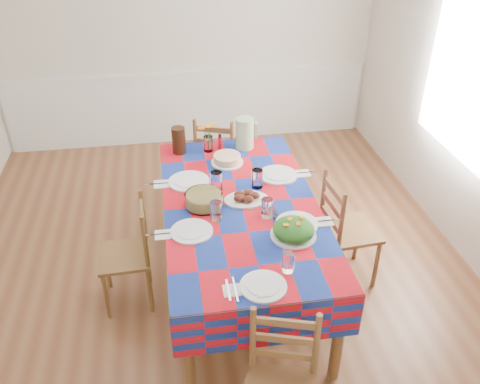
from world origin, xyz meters
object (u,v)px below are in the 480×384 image
Objects in this scene: dining_table at (241,214)px; chair_far at (218,160)px; green_pitcher at (245,133)px; tea_pitcher at (179,140)px; chair_left at (130,255)px; chair_right at (345,231)px; meat_platter at (246,198)px.

chair_far is at bearing 90.66° from dining_table.
tea_pitcher is at bearing -179.22° from green_pitcher.
chair_left is 0.94× the size of chair_right.
chair_far is (0.39, 0.47, -0.48)m from tea_pitcher.
chair_far is at bearing 113.27° from green_pitcher.
dining_table is at bearing -101.40° from green_pitcher.
dining_table is at bearing -65.60° from tea_pitcher.
dining_table is 0.91m from chair_right.
dining_table is 2.23× the size of chair_far.
chair_far is 1.63m from chair_right.
chair_right is at bearing -35.33° from tea_pitcher.
chair_right is (0.68, -0.91, -0.50)m from green_pitcher.
meat_platter is 0.35× the size of chair_far.
dining_table is 1.40m from chair_far.
chair_left is at bearing 78.83° from chair_far.
meat_platter is at bearing -62.23° from tea_pitcher.
chair_left reaches higher than meat_platter.
chair_right is (1.28, -0.90, -0.48)m from tea_pitcher.
dining_table is at bearing 85.08° from chair_right.
green_pitcher reaches higher than meat_platter.
green_pitcher is 0.30× the size of chair_left.
chair_right reaches higher than dining_table.
green_pitcher is at bearing 134.05° from chair_far.
chair_far is 0.99× the size of chair_right.
chair_left is at bearing -177.95° from meat_platter.
chair_right is (0.82, -0.04, -0.38)m from meat_platter.
green_pitcher reaches higher than chair_far.
tea_pitcher is 0.24× the size of chair_right.
chair_left is at bearing 179.88° from dining_table.
meat_platter is at bearing 82.65° from chair_right.
meat_platter is 1.01m from chair_left.
dining_table is 0.14m from meat_platter.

